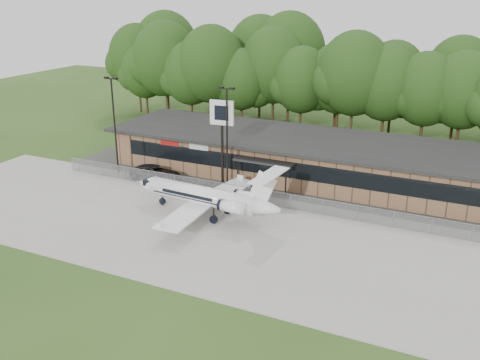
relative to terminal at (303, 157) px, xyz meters
The scene contains 11 objects.
ground 24.04m from the terminal, 89.99° to the right, with size 160.00×160.00×0.00m, color #2E4B1B.
apron 16.08m from the terminal, 89.99° to the right, with size 64.00×18.00×0.08m, color #9E9B93.
parking_lot 4.93m from the terminal, 89.96° to the right, with size 50.00×9.00×0.06m, color #383835.
terminal is the anchor object (origin of this frame).
fence 9.05m from the terminal, 89.98° to the right, with size 46.00×0.04×1.52m.
treeline 18.83m from the terminal, 89.99° to the left, with size 72.00×12.00×15.00m, color #153210, non-canonical shape.
light_pole_left 19.84m from the terminal, 157.54° to the right, with size 1.55×0.30×10.23m.
light_pole_mid 9.73m from the terminal, 123.89° to the right, with size 1.55×0.30×10.23m.
business_jet 13.92m from the terminal, 106.46° to the right, with size 14.71×13.10×4.95m.
suv 15.20m from the terminal, 149.51° to the right, with size 2.58×5.59×1.55m, color #2A2A2C.
pole_sign 10.21m from the terminal, 128.40° to the right, with size 2.34×0.47×8.87m.
Camera 1 is at (16.78, -26.54, 18.72)m, focal length 40.00 mm.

